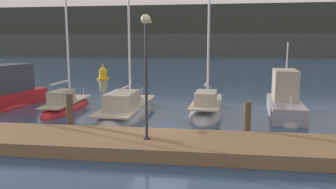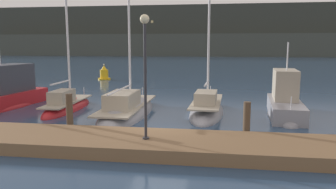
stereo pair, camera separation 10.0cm
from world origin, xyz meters
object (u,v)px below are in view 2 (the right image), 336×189
(sailboat_berth_4, at_px, (67,107))
(dock_lamppost, at_px, (145,58))
(channel_buoy, at_px, (104,74))
(motorboat_berth_7, at_px, (285,107))
(motorboat_berth_3, at_px, (3,99))
(sailboat_berth_5, at_px, (127,112))
(sailboat_berth_6, at_px, (207,111))

(sailboat_berth_4, bearing_deg, dock_lamppost, -47.53)
(channel_buoy, bearing_deg, motorboat_berth_7, -45.78)
(motorboat_berth_3, height_order, sailboat_berth_4, sailboat_berth_4)
(motorboat_berth_3, height_order, channel_buoy, motorboat_berth_3)
(sailboat_berth_5, xyz_separation_m, channel_buoy, (-7.30, 17.22, 0.49))
(sailboat_berth_4, relative_size, sailboat_berth_6, 0.75)
(motorboat_berth_3, bearing_deg, dock_lamppost, -33.76)
(motorboat_berth_3, distance_m, sailboat_berth_4, 4.19)
(motorboat_berth_3, relative_size, sailboat_berth_5, 0.75)
(sailboat_berth_6, xyz_separation_m, motorboat_berth_7, (4.15, 0.27, 0.31))
(sailboat_berth_6, distance_m, motorboat_berth_7, 4.17)
(sailboat_berth_4, relative_size, motorboat_berth_7, 1.21)
(sailboat_berth_5, distance_m, sailboat_berth_6, 4.33)
(sailboat_berth_6, distance_m, dock_lamppost, 7.65)
(sailboat_berth_5, xyz_separation_m, motorboat_berth_7, (8.41, 1.08, 0.34))
(channel_buoy, height_order, dock_lamppost, dock_lamppost)
(motorboat_berth_7, distance_m, channel_buoy, 22.53)
(motorboat_berth_3, xyz_separation_m, dock_lamppost, (10.32, -6.90, 2.80))
(sailboat_berth_4, relative_size, sailboat_berth_5, 0.75)
(motorboat_berth_3, xyz_separation_m, motorboat_berth_7, (16.42, 0.06, -0.06))
(motorboat_berth_3, relative_size, sailboat_berth_4, 1.00)
(motorboat_berth_7, bearing_deg, channel_buoy, 134.22)
(sailboat_berth_4, height_order, channel_buoy, sailboat_berth_4)
(sailboat_berth_5, bearing_deg, motorboat_berth_7, 7.32)
(channel_buoy, bearing_deg, dock_lamppost, -67.42)
(sailboat_berth_5, xyz_separation_m, dock_lamppost, (2.30, -5.88, 3.19))
(motorboat_berth_7, bearing_deg, dock_lamppost, -131.25)
(channel_buoy, distance_m, dock_lamppost, 25.16)
(sailboat_berth_5, relative_size, motorboat_berth_7, 1.62)
(sailboat_berth_5, height_order, motorboat_berth_7, sailboat_berth_5)
(sailboat_berth_4, bearing_deg, channel_buoy, 101.91)
(sailboat_berth_4, xyz_separation_m, sailboat_berth_5, (3.85, -0.84, -0.02))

